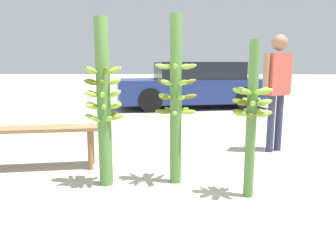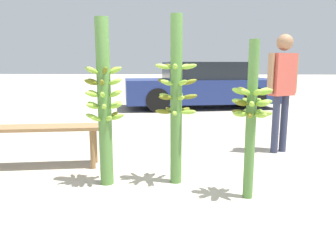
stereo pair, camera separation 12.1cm
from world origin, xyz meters
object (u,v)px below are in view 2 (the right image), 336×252
vendor_person (282,82)px  parked_car (202,86)px  banana_stalk_center (176,99)px  banana_stalk_right (251,114)px  market_bench (40,133)px  banana_stalk_left (104,102)px

vendor_person → parked_car: (-0.91, 4.97, -0.37)m
banana_stalk_center → parked_car: banana_stalk_center is taller
banana_stalk_right → market_bench: banana_stalk_right is taller
banana_stalk_center → market_bench: 1.78m
market_bench → parked_car: parked_car is taller
banana_stalk_center → parked_car: size_ratio=0.38×
banana_stalk_center → parked_car: bearing=85.2°
vendor_person → market_bench: size_ratio=1.05×
banana_stalk_right → market_bench: size_ratio=0.93×
banana_stalk_left → parked_car: banana_stalk_left is taller
banana_stalk_left → vendor_person: 2.60m
banana_stalk_center → parked_car: (0.53, 6.30, -0.25)m
parked_car → banana_stalk_left: bearing=157.3°
banana_stalk_center → vendor_person: bearing=42.7°
banana_stalk_center → banana_stalk_left: bearing=-173.2°
banana_stalk_right → vendor_person: vendor_person is taller
banana_stalk_left → market_bench: bearing=151.3°
banana_stalk_center → banana_stalk_right: size_ratio=1.19×
banana_stalk_left → banana_stalk_center: size_ratio=0.98×
banana_stalk_left → banana_stalk_right: size_ratio=1.16×
banana_stalk_center → market_bench: banana_stalk_center is taller
banana_stalk_center → vendor_person: (1.44, 1.33, 0.11)m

